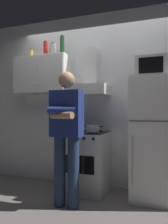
{
  "coord_description": "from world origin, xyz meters",
  "views": [
    {
      "loc": [
        1.03,
        -2.88,
        1.14
      ],
      "look_at": [
        0.0,
        0.0,
        1.15
      ],
      "focal_mm": 36.49,
      "sensor_mm": 36.0,
      "label": 1
    }
  ],
  "objects_px": {
    "refrigerator": "(155,139)",
    "person_standing": "(66,132)",
    "range_hood": "(89,82)",
    "bottle_wine_green": "(62,46)",
    "upper_cabinet": "(43,75)",
    "stove_oven": "(87,161)",
    "microwave": "(155,67)",
    "bottle_soda_red": "(46,49)",
    "cooking_pot": "(93,129)",
    "bottle_canister_steel": "(53,50)",
    "bottle_spice_jar": "(31,54)"
  },
  "relations": [
    {
      "from": "stove_oven",
      "to": "microwave",
      "type": "bearing_deg",
      "value": 1.15
    },
    {
      "from": "bottle_wine_green",
      "to": "bottle_soda_red",
      "type": "relative_size",
      "value": 1.17
    },
    {
      "from": "range_hood",
      "to": "refrigerator",
      "type": "height_order",
      "value": "range_hood"
    },
    {
      "from": "stove_oven",
      "to": "range_hood",
      "type": "relative_size",
      "value": 1.17
    },
    {
      "from": "refrigerator",
      "to": "cooking_pot",
      "type": "bearing_deg",
      "value": -171.68
    },
    {
      "from": "refrigerator",
      "to": "bottle_soda_red",
      "type": "relative_size",
      "value": 5.88
    },
    {
      "from": "microwave",
      "to": "cooking_pot",
      "type": "distance_m",
      "value": 1.17
    },
    {
      "from": "upper_cabinet",
      "to": "bottle_canister_steel",
      "type": "height_order",
      "value": "bottle_canister_steel"
    },
    {
      "from": "stove_oven",
      "to": "bottle_soda_red",
      "type": "xyz_separation_m",
      "value": [
        -0.77,
        0.16,
        1.75
      ]
    },
    {
      "from": "bottle_spice_jar",
      "to": "bottle_canister_steel",
      "type": "xyz_separation_m",
      "value": [
        0.4,
        0.0,
        0.03
      ]
    },
    {
      "from": "microwave",
      "to": "person_standing",
      "type": "distance_m",
      "value": 1.45
    },
    {
      "from": "stove_oven",
      "to": "cooking_pot",
      "type": "distance_m",
      "value": 0.52
    },
    {
      "from": "bottle_canister_steel",
      "to": "upper_cabinet",
      "type": "bearing_deg",
      "value": -172.71
    },
    {
      "from": "stove_oven",
      "to": "person_standing",
      "type": "distance_m",
      "value": 0.77
    },
    {
      "from": "range_hood",
      "to": "refrigerator",
      "type": "distance_m",
      "value": 1.25
    },
    {
      "from": "stove_oven",
      "to": "microwave",
      "type": "height_order",
      "value": "microwave"
    },
    {
      "from": "upper_cabinet",
      "to": "bottle_soda_red",
      "type": "height_order",
      "value": "bottle_soda_red"
    },
    {
      "from": "range_hood",
      "to": "bottle_wine_green",
      "type": "relative_size",
      "value": 2.36
    },
    {
      "from": "refrigerator",
      "to": "bottle_soda_red",
      "type": "height_order",
      "value": "bottle_soda_red"
    },
    {
      "from": "upper_cabinet",
      "to": "person_standing",
      "type": "distance_m",
      "value": 1.35
    },
    {
      "from": "cooking_pot",
      "to": "upper_cabinet",
      "type": "bearing_deg",
      "value": 165.27
    },
    {
      "from": "bottle_spice_jar",
      "to": "bottle_canister_steel",
      "type": "relative_size",
      "value": 0.71
    },
    {
      "from": "upper_cabinet",
      "to": "bottle_canister_steel",
      "type": "bearing_deg",
      "value": 7.29
    },
    {
      "from": "range_hood",
      "to": "bottle_soda_red",
      "type": "bearing_deg",
      "value": 177.21
    },
    {
      "from": "stove_oven",
      "to": "microwave",
      "type": "xyz_separation_m",
      "value": [
        0.95,
        0.02,
        1.31
      ]
    },
    {
      "from": "microwave",
      "to": "person_standing",
      "type": "relative_size",
      "value": 0.29
    },
    {
      "from": "stove_oven",
      "to": "bottle_wine_green",
      "type": "distance_m",
      "value": 1.83
    },
    {
      "from": "range_hood",
      "to": "person_standing",
      "type": "xyz_separation_m",
      "value": [
        -0.05,
        -0.73,
        -0.7
      ]
    },
    {
      "from": "microwave",
      "to": "bottle_wine_green",
      "type": "bearing_deg",
      "value": 175.28
    },
    {
      "from": "stove_oven",
      "to": "cooking_pot",
      "type": "xyz_separation_m",
      "value": [
        0.13,
        -0.12,
        0.49
      ]
    },
    {
      "from": "refrigerator",
      "to": "bottle_wine_green",
      "type": "height_order",
      "value": "bottle_wine_green"
    },
    {
      "from": "person_standing",
      "to": "bottle_spice_jar",
      "type": "xyz_separation_m",
      "value": [
        -0.98,
        0.75,
        1.22
      ]
    },
    {
      "from": "microwave",
      "to": "bottle_soda_red",
      "type": "relative_size",
      "value": 1.76
    },
    {
      "from": "range_hood",
      "to": "bottle_canister_steel",
      "type": "xyz_separation_m",
      "value": [
        -0.63,
        0.02,
        0.56
      ]
    },
    {
      "from": "refrigerator",
      "to": "bottle_spice_jar",
      "type": "height_order",
      "value": "bottle_spice_jar"
    },
    {
      "from": "range_hood",
      "to": "microwave",
      "type": "bearing_deg",
      "value": -6.46
    },
    {
      "from": "refrigerator",
      "to": "bottle_soda_red",
      "type": "xyz_separation_m",
      "value": [
        -1.72,
        0.16,
        1.38
      ]
    },
    {
      "from": "refrigerator",
      "to": "bottle_soda_red",
      "type": "distance_m",
      "value": 2.21
    },
    {
      "from": "upper_cabinet",
      "to": "stove_oven",
      "type": "relative_size",
      "value": 1.03
    },
    {
      "from": "refrigerator",
      "to": "bottle_canister_steel",
      "type": "bearing_deg",
      "value": 174.68
    },
    {
      "from": "range_hood",
      "to": "bottle_soda_red",
      "type": "xyz_separation_m",
      "value": [
        -0.77,
        0.04,
        0.58
      ]
    },
    {
      "from": "bottle_soda_red",
      "to": "range_hood",
      "type": "bearing_deg",
      "value": -2.79
    },
    {
      "from": "range_hood",
      "to": "cooking_pot",
      "type": "xyz_separation_m",
      "value": [
        0.13,
        -0.25,
        -0.68
      ]
    },
    {
      "from": "person_standing",
      "to": "stove_oven",
      "type": "bearing_deg",
      "value": 85.28
    },
    {
      "from": "upper_cabinet",
      "to": "microwave",
      "type": "relative_size",
      "value": 1.88
    },
    {
      "from": "bottle_canister_steel",
      "to": "bottle_wine_green",
      "type": "bearing_deg",
      "value": -4.18
    },
    {
      "from": "range_hood",
      "to": "upper_cabinet",
      "type": "bearing_deg",
      "value": -179.91
    },
    {
      "from": "microwave",
      "to": "bottle_wine_green",
      "type": "relative_size",
      "value": 1.51
    },
    {
      "from": "refrigerator",
      "to": "person_standing",
      "type": "distance_m",
      "value": 1.17
    },
    {
      "from": "upper_cabinet",
      "to": "refrigerator",
      "type": "xyz_separation_m",
      "value": [
        1.75,
        -0.12,
        -0.95
      ]
    }
  ]
}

